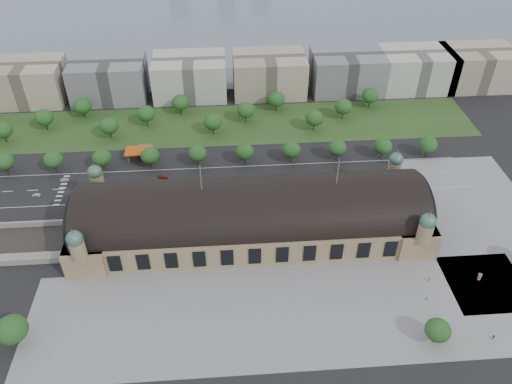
{
  "coord_description": "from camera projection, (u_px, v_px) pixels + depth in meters",
  "views": [
    {
      "loc": [
        -9.69,
        -159.11,
        149.92
      ],
      "look_at": [
        2.78,
        11.32,
        14.0
      ],
      "focal_mm": 35.0,
      "sensor_mm": 36.0,
      "label": 1
    }
  ],
  "objects": [
    {
      "name": "tree_belt_1",
      "position": [
        44.0,
        117.0,
        280.87
      ],
      "size": [
        10.4,
        10.4,
        12.48
      ],
      "color": "#2D2116",
      "rests_on": "ground"
    },
    {
      "name": "traffic_car_3",
      "position": [
        163.0,
        177.0,
        249.24
      ],
      "size": [
        4.82,
        2.41,
        1.34
      ],
      "primitive_type": "imported",
      "rotation": [
        0.0,
        0.0,
        1.45
      ],
      "color": "maroon",
      "rests_on": "ground"
    },
    {
      "name": "grass_belt",
      "position": [
        215.0,
        125.0,
        289.8
      ],
      "size": [
        300.0,
        45.0,
        0.1
      ],
      "primitive_type": "cube",
      "color": "#294A1D",
      "rests_on": "ground"
    },
    {
      "name": "tree_belt_9",
      "position": [
        314.0,
        118.0,
        280.18
      ],
      "size": [
        10.4,
        10.4,
        12.48
      ],
      "color": "#2D2116",
      "rests_on": "ground"
    },
    {
      "name": "office_4",
      "position": [
        269.0,
        74.0,
        315.55
      ],
      "size": [
        45.0,
        32.0,
        24.0
      ],
      "primitive_type": "cube",
      "color": "#B4A58E",
      "rests_on": "ground"
    },
    {
      "name": "tree_belt_3",
      "position": [
        109.0,
        126.0,
        273.67
      ],
      "size": [
        10.4,
        10.4,
        12.48
      ],
      "color": "#2D2116",
      "rests_on": "ground"
    },
    {
      "name": "road_slab",
      "position": [
        206.0,
        183.0,
        246.58
      ],
      "size": [
        260.0,
        26.0,
        0.1
      ],
      "primitive_type": "cube",
      "color": "black",
      "rests_on": "ground"
    },
    {
      "name": "parked_car_6",
      "position": [
        150.0,
        206.0,
        231.4
      ],
      "size": [
        5.21,
        3.85,
        1.4
      ],
      "primitive_type": "imported",
      "rotation": [
        0.0,
        0.0,
        -1.13
      ],
      "color": "black",
      "rests_on": "ground"
    },
    {
      "name": "ground",
      "position": [
        252.0,
        233.0,
        218.07
      ],
      "size": [
        900.0,
        900.0,
        0.0
      ],
      "primitive_type": "plane",
      "color": "black",
      "rests_on": "ground"
    },
    {
      "name": "bus_mid",
      "position": [
        271.0,
        188.0,
        240.48
      ],
      "size": [
        13.56,
        3.79,
        3.74
      ],
      "primitive_type": "imported",
      "rotation": [
        0.0,
        0.0,
        1.62
      ],
      "color": "silver",
      "rests_on": "ground"
    },
    {
      "name": "traffic_car_0",
      "position": [
        36.0,
        195.0,
        238.14
      ],
      "size": [
        3.97,
        1.81,
        1.32
      ],
      "primitive_type": "imported",
      "rotation": [
        0.0,
        0.0,
        -1.64
      ],
      "color": "white",
      "rests_on": "ground"
    },
    {
      "name": "tree_row_3",
      "position": [
        150.0,
        156.0,
        252.07
      ],
      "size": [
        9.6,
        9.6,
        11.52
      ],
      "color": "#2D2116",
      "rests_on": "ground"
    },
    {
      "name": "traffic_car_5",
      "position": [
        353.0,
        175.0,
        250.32
      ],
      "size": [
        5.06,
        2.12,
        1.63
      ],
      "primitive_type": "imported",
      "rotation": [
        0.0,
        0.0,
        1.49
      ],
      "color": "#515558",
      "rests_on": "ground"
    },
    {
      "name": "lake",
      "position": [
        230.0,
        8.0,
        450.67
      ],
      "size": [
        700.0,
        320.0,
        0.08
      ],
      "primitive_type": "cube",
      "color": "slate",
      "rests_on": "ground"
    },
    {
      "name": "tree_belt_7",
      "position": [
        246.0,
        110.0,
        287.38
      ],
      "size": [
        10.4,
        10.4,
        12.48
      ],
      "color": "#2D2116",
      "rests_on": "ground"
    },
    {
      "name": "pedestrian_4",
      "position": [
        493.0,
        337.0,
        175.03
      ],
      "size": [
        1.36,
        1.11,
        1.95
      ],
      "primitive_type": "imported",
      "rotation": [
        0.0,
        0.0,
        3.68
      ],
      "color": "gray",
      "rests_on": "ground"
    },
    {
      "name": "tree_belt_6",
      "position": [
        213.0,
        122.0,
        276.93
      ],
      "size": [
        10.4,
        10.4,
        12.48
      ],
      "color": "#2D2116",
      "rests_on": "ground"
    },
    {
      "name": "office_7",
      "position": [
        476.0,
        67.0,
        323.26
      ],
      "size": [
        45.0,
        32.0,
        24.0
      ],
      "primitive_type": "cube",
      "color": "#B4A58E",
      "rests_on": "ground"
    },
    {
      "name": "tree_row_8",
      "position": [
        383.0,
        146.0,
        258.92
      ],
      "size": [
        9.6,
        9.6,
        11.52
      ],
      "color": "#2D2116",
      "rests_on": "ground"
    },
    {
      "name": "parked_car_4",
      "position": [
        138.0,
        201.0,
        234.16
      ],
      "size": [
        4.53,
        4.11,
        1.5
      ],
      "primitive_type": "imported",
      "rotation": [
        0.0,
        0.0,
        -0.88
      ],
      "color": "silver",
      "rests_on": "ground"
    },
    {
      "name": "traffic_car_6",
      "position": [
        393.0,
        179.0,
        248.16
      ],
      "size": [
        5.1,
        2.67,
        1.37
      ],
      "primitive_type": "imported",
      "rotation": [
        0.0,
        0.0,
        -1.49
      ],
      "color": "silver",
      "rests_on": "ground"
    },
    {
      "name": "tree_belt_5",
      "position": [
        181.0,
        102.0,
        294.58
      ],
      "size": [
        10.4,
        10.4,
        12.48
      ],
      "color": "#2D2116",
      "rests_on": "ground"
    },
    {
      "name": "plaza_south",
      "position": [
        286.0,
        313.0,
        184.29
      ],
      "size": [
        190.0,
        48.0,
        0.12
      ],
      "primitive_type": "cube",
      "color": "gray",
      "rests_on": "ground"
    },
    {
      "name": "bus_east",
      "position": [
        284.0,
        191.0,
        239.19
      ],
      "size": [
        11.04,
        3.23,
        3.04
      ],
      "primitive_type": "imported",
      "rotation": [
        0.0,
        0.0,
        1.63
      ],
      "color": "#BAB4AC",
      "rests_on": "ground"
    },
    {
      "name": "parked_car_1",
      "position": [
        93.0,
        203.0,
        233.0
      ],
      "size": [
        5.45,
        4.82,
        1.4
      ],
      "primitive_type": "imported",
      "rotation": [
        0.0,
        0.0,
        -0.95
      ],
      "color": "maroon",
      "rests_on": "ground"
    },
    {
      "name": "office_2",
      "position": [
        109.0,
        79.0,
        309.84
      ],
      "size": [
        45.0,
        32.0,
        24.0
      ],
      "primitive_type": "cube",
      "color": "gray",
      "rests_on": "ground"
    },
    {
      "name": "tree_row_0",
      "position": [
        4.0,
        162.0,
        247.96
      ],
      "size": [
        9.6,
        9.6,
        11.52
      ],
      "color": "#2D2116",
      "rests_on": "ground"
    },
    {
      "name": "tree_row_4",
      "position": [
        198.0,
        154.0,
        253.44
      ],
      "size": [
        9.6,
        9.6,
        11.52
      ],
      "color": "#2D2116",
      "rests_on": "ground"
    },
    {
      "name": "tree_row_7",
      "position": [
        337.0,
        148.0,
        257.55
      ],
      "size": [
        9.6,
        9.6,
        11.52
      ],
      "color": "#2D2116",
      "rests_on": "ground"
    },
    {
      "name": "tree_row_5",
      "position": [
        245.0,
        152.0,
        254.81
      ],
      "size": [
        9.6,
        9.6,
        11.52
      ],
      "color": "#2D2116",
      "rests_on": "ground"
    },
    {
      "name": "office_1",
      "position": [
        27.0,
        82.0,
        306.98
      ],
      "size": [
        45.0,
        32.0,
        24.0
      ],
      "primitive_type": "cube",
      "color": "#B4A58E",
      "rests_on": "ground"
    },
    {
      "name": "office_6",
      "position": [
        416.0,
        69.0,
        320.97
      ],
      "size": [
        45.0,
        32.0,
        24.0
      ],
      "primitive_type": "cube",
      "color": "#B7B4AD",
      "rests_on": "ground"
    },
    {
      "name": "tree_row_9",
      "position": [
        428.0,
        144.0,
        260.29
      ],
      "size": [
        9.6,
        9.6,
        11.52
      ],
      "color": "#2D2116",
      "rests_on": "ground"
    },
    {
      "name": "traffic_car_1",
      "position": [
        65.0,
        180.0,
        247.33
      ],
      "size": [
        4.26,
        1.68,
        1.38
      ],
      "primitive_type": "imported",
      "rotation": [
        0.0,
        0.0,
        1.62
      ],
      "color": "#999AA2",
      "rests_on": "ground"
    },
    {
      "name": "petrol_station",
      "position": [
        142.0,
        150.0,
        264.11
      ],
      "size": [
        14.0,
        13.0,
        5.05
      ],
      "color": "#D74C0C",
      "rests_on": "ground"
    },
    {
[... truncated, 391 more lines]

